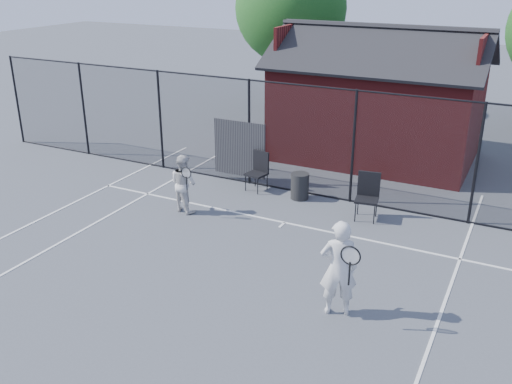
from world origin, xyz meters
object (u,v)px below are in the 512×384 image
at_px(waste_bin, 300,186).
at_px(player_front, 339,268).
at_px(chair_right, 367,198).
at_px(clubhouse, 377,108).
at_px(chair_left, 256,172).
at_px(player_back, 184,183).

bearing_deg(waste_bin, player_front, -60.25).
bearing_deg(chair_right, clubhouse, 94.62).
xyz_separation_m(chair_right, waste_bin, (-1.97, 0.50, -0.22)).
xyz_separation_m(clubhouse, chair_right, (1.20, -4.90, -1.04)).
bearing_deg(chair_left, clubhouse, 76.29).
relative_size(clubhouse, chair_right, 5.71).
bearing_deg(player_front, chair_left, 130.34).
relative_size(clubhouse, player_back, 4.36).
height_order(clubhouse, chair_left, clubhouse).
bearing_deg(player_front, waste_bin, 119.75).
bearing_deg(clubhouse, player_front, -78.19).
relative_size(chair_right, waste_bin, 1.61).
xyz_separation_m(clubhouse, waste_bin, (-0.78, -4.40, -1.25)).
bearing_deg(player_back, clubhouse, 64.50).
distance_m(player_back, waste_bin, 3.13).
distance_m(clubhouse, player_front, 9.30).
height_order(player_back, chair_right, player_back).
distance_m(chair_right, waste_bin, 2.05).
bearing_deg(chair_left, chair_right, 2.84).
bearing_deg(player_back, chair_left, 63.94).
xyz_separation_m(player_front, chair_left, (-3.97, 4.68, -0.39)).
xyz_separation_m(player_front, player_back, (-4.98, 2.61, -0.17)).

